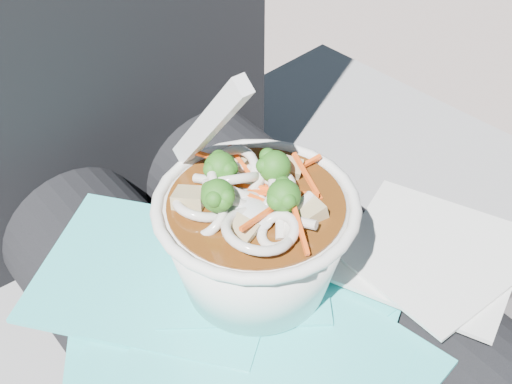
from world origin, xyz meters
TOP-DOWN VIEW (x-y plane):
  - lap at (0.00, 0.00)m, footprint 0.31×0.48m
  - person_body at (-0.00, 0.09)m, footprint 0.34×0.94m
  - plastic_bag at (-0.07, -0.03)m, footprint 0.33×0.39m
  - napkins at (0.10, -0.07)m, footprint 0.18×0.18m
  - udon_bowl at (-0.03, -0.00)m, footprint 0.15×0.16m

SIDE VIEW (x-z plane):
  - lap at x=0.00m, z-range 0.47..0.62m
  - person_body at x=0.00m, z-range 0.06..1.07m
  - plastic_bag at x=-0.07m, z-range 0.62..0.63m
  - napkins at x=0.10m, z-range 0.63..0.64m
  - udon_bowl at x=-0.03m, z-range 0.59..0.78m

